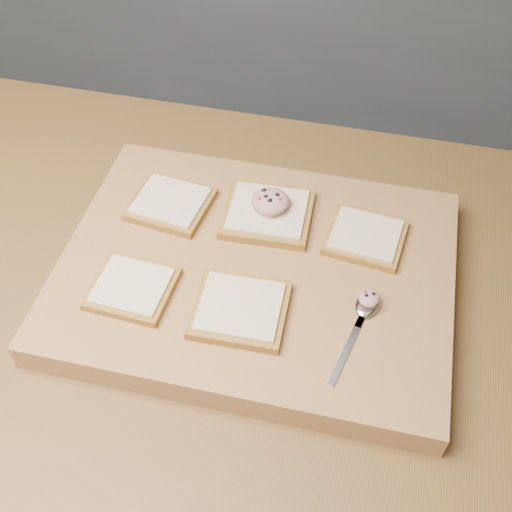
{
  "coord_description": "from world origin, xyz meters",
  "views": [
    {
      "loc": [
        0.26,
        -0.58,
        1.65
      ],
      "look_at": [
        0.13,
        -0.0,
        0.96
      ],
      "focal_mm": 45.0,
      "sensor_mm": 36.0,
      "label": 1
    }
  ],
  "objects_px": {
    "cutting_board": "(256,274)",
    "bread_far_center": "(268,213)",
    "spoon": "(365,311)",
    "tuna_salad_dollop": "(270,201)"
  },
  "relations": [
    {
      "from": "bread_far_center",
      "to": "tuna_salad_dollop",
      "type": "height_order",
      "value": "tuna_salad_dollop"
    },
    {
      "from": "tuna_salad_dollop",
      "to": "bread_far_center",
      "type": "bearing_deg",
      "value": -123.51
    },
    {
      "from": "bread_far_center",
      "to": "cutting_board",
      "type": "bearing_deg",
      "value": -87.56
    },
    {
      "from": "bread_far_center",
      "to": "spoon",
      "type": "bearing_deg",
      "value": -41.27
    },
    {
      "from": "bread_far_center",
      "to": "tuna_salad_dollop",
      "type": "relative_size",
      "value": 2.37
    },
    {
      "from": "cutting_board",
      "to": "spoon",
      "type": "height_order",
      "value": "spoon"
    },
    {
      "from": "cutting_board",
      "to": "tuna_salad_dollop",
      "type": "distance_m",
      "value": 0.11
    },
    {
      "from": "cutting_board",
      "to": "bread_far_center",
      "type": "xyz_separation_m",
      "value": [
        -0.0,
        0.1,
        0.03
      ]
    },
    {
      "from": "cutting_board",
      "to": "spoon",
      "type": "distance_m",
      "value": 0.17
    },
    {
      "from": "tuna_salad_dollop",
      "to": "spoon",
      "type": "relative_size",
      "value": 0.36
    }
  ]
}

